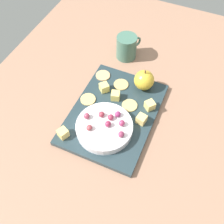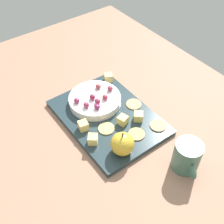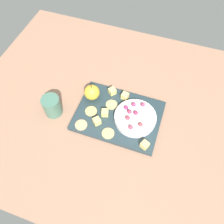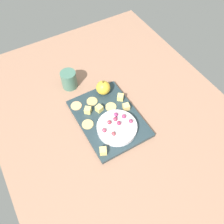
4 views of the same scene
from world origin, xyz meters
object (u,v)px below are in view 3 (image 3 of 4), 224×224
Objects in this scene: cheese_cube_0 at (97,121)px; grape_2 at (136,113)px; cracker_2 at (112,104)px; apple_whole at (92,92)px; cheese_cube_1 at (145,145)px; cracker_3 at (81,125)px; grape_5 at (143,104)px; grape_0 at (131,127)px; grape_6 at (129,112)px; grape_4 at (134,104)px; cracker_0 at (91,111)px; grape_7 at (140,124)px; cheese_cube_4 at (105,113)px; cheese_cube_2 at (112,91)px; grape_3 at (126,107)px; cracker_1 at (108,133)px; serving_dish at (135,118)px; cheese_cube_3 at (125,96)px; grape_1 at (128,118)px; cup at (52,106)px; platter at (118,116)px.

grape_2 reaches higher than cheese_cube_0.
grape_2 is at bearing -151.08° from cheese_cube_0.
apple_whole is at bearing -6.35° from cracker_2.
cheese_cube_0 is at bearing -10.11° from cheese_cube_1.
cracker_3 is 26.86cm from grape_5.
cheese_cube_1 is at bearing 121.62° from grape_2.
grape_0 is 7.27cm from grape_6.
grape_2 is 1.00× the size of grape_4.
cracker_0 is at bearing -44.65° from cheese_cube_0.
cheese_cube_4 is at bearing -6.03° from grape_7.
cheese_cube_2 is 15.93cm from grape_2.
grape_3 is at bearing -151.94° from cheese_cube_4.
grape_0 is (7.13, -4.46, 2.11)cm from cheese_cube_1.
cheese_cube_1 is at bearing 177.76° from cracker_1.
serving_dish is at bearing 115.47° from grape_4.
grape_3 reaches higher than cheese_cube_1.
cheese_cube_3 is at bearing -115.66° from cheese_cube_4.
cheese_cube_3 is 0.55× the size of cracker_0.
cup is (31.67, 4.41, -0.56)cm from grape_1.
cracker_3 is 2.56× the size of grape_0.
grape_6 is at bearing 117.74° from cheese_cube_3.
grape_2 is at bearing -73.43° from serving_dish.
grape_1 is at bearing -172.07° from cup.
grape_7 reaches higher than cracker_0.
cracker_0 is at bearing 66.38° from cheese_cube_2.
grape_0 reaches higher than grape_7.
grape_4 reaches higher than serving_dish.
apple_whole reaches higher than grape_7.
grape_0 is at bearing 168.72° from cracker_0.
cup reaches higher than cracker_2.
grape_3 is 3.53cm from grape_4.
cracker_2 is (18.37, -14.35, -1.18)cm from cheese_cube_1.
serving_dish is 8.75× the size of grape_3.
cheese_cube_0 is 17.73cm from grape_7.
grape_5 is at bearing -108.50° from grape_2.
cracker_3 is at bearing 15.48° from grape_7.
cheese_cube_0 is 6.67cm from cracker_3.
grape_2 is at bearing -151.11° from cracker_3.
grape_5 is (-1.32, -6.02, 2.18)cm from serving_dish.
grape_7 is at bearing 143.46° from grape_3.
grape_7 is at bearing 129.03° from cheese_cube_3.
grape_5 is (-8.60, -6.04, 4.30)cm from platter.
grape_2 is (-18.45, -3.39, 3.32)cm from cracker_0.
cracker_0 is 2.56× the size of grape_4.
grape_6 is (2.90, -0.83, 2.15)cm from serving_dish.
cheese_cube_2 is 1.00× the size of cheese_cube_4.
cheese_cube_3 is (-6.13, 0.62, 0.00)cm from cheese_cube_2.
grape_1 is at bearing -158.93° from cheese_cube_0.
cheese_cube_0 is at bearing 38.96° from grape_5.
grape_4 reaches higher than grape_6.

